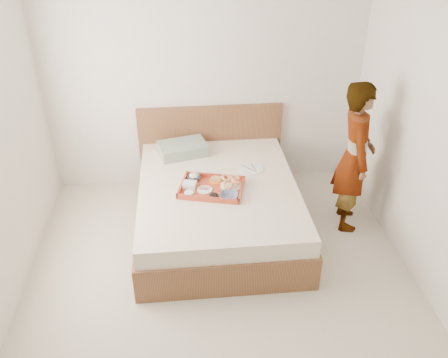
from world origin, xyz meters
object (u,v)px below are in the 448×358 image
tray (212,187)px  dinner_plate (251,169)px  bed (218,206)px  person (355,157)px

tray → dinner_plate: size_ratio=2.33×
tray → dinner_plate: (0.44, 0.35, -0.02)m
bed → tray: size_ratio=3.32×
dinner_plate → person: (0.98, -0.29, 0.24)m
tray → person: (1.42, 0.06, 0.22)m
tray → dinner_plate: 0.56m
bed → person: bearing=-1.2°
bed → tray: tray is taller
bed → tray: (-0.07, -0.09, 0.29)m
dinner_plate → person: bearing=-16.3°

